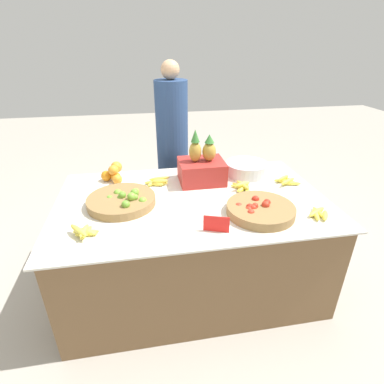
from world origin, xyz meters
The scene contains 14 objects.
ground_plane centered at (0.00, 0.00, 0.00)m, with size 12.00×12.00×0.00m, color #ADA599.
market_table centered at (0.00, 0.00, 0.35)m, with size 1.78×1.11×0.71m.
lime_bowl centered at (-0.46, 0.00, 0.74)m, with size 0.44×0.44×0.10m.
tomato_basket centered at (0.37, -0.26, 0.74)m, with size 0.41×0.41×0.09m.
orange_pile centered at (-0.53, 0.38, 0.77)m, with size 0.16×0.16×0.14m.
metal_bowl centered at (0.49, 0.33, 0.75)m, with size 0.33×0.33×0.10m.
price_sign centered at (0.07, -0.40, 0.76)m, with size 0.14×0.05×0.10m.
produce_crate centered at (0.12, 0.26, 0.82)m, with size 0.33×0.28×0.40m.
banana_bunch_front_center centered at (-0.65, -0.32, 0.73)m, with size 0.17×0.15×0.06m.
banana_bunch_back_center centered at (0.72, -0.35, 0.72)m, with size 0.15×0.17×0.04m.
banana_bunch_middle_left centered at (-0.22, 0.26, 0.73)m, with size 0.19×0.13×0.05m.
banana_bunch_middle_right centered at (0.37, 0.07, 0.73)m, with size 0.14×0.21×0.06m.
banana_bunch_front_left centered at (0.73, 0.11, 0.73)m, with size 0.18×0.17×0.05m.
vendor_person centered at (-0.03, 0.87, 0.71)m, with size 0.28×0.28×1.52m.
Camera 1 is at (-0.31, -1.74, 1.66)m, focal length 28.00 mm.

